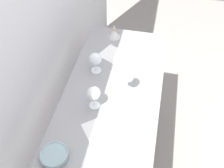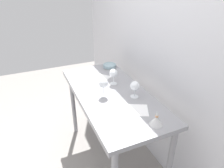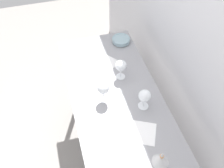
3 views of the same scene
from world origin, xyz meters
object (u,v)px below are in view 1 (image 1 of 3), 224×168
(decanter_funnel, at_px, (114,33))
(tasting_sheet_upper, at_px, (118,57))
(tasting_sheet_lower, at_px, (102,129))
(tasting_bowl, at_px, (54,155))
(wine_glass_far_left, at_px, (94,94))
(wine_glass_far_right, at_px, (95,59))
(wine_glass_near_center, at_px, (128,76))

(decanter_funnel, bearing_deg, tasting_sheet_upper, -161.74)
(tasting_sheet_upper, distance_m, tasting_sheet_lower, 0.66)
(tasting_bowl, bearing_deg, decanter_funnel, -5.34)
(tasting_sheet_upper, xyz_separation_m, tasting_sheet_lower, (-0.66, -0.03, 0.00))
(decanter_funnel, bearing_deg, tasting_sheet_lower, -173.12)
(wine_glass_far_left, distance_m, wine_glass_far_right, 0.32)
(wine_glass_near_center, xyz_separation_m, tasting_sheet_upper, (0.31, 0.13, -0.12))
(tasting_sheet_lower, height_order, decanter_funnel, decanter_funnel)
(wine_glass_far_right, relative_size, decanter_funnel, 1.32)
(wine_glass_far_right, xyz_separation_m, tasting_sheet_lower, (-0.48, -0.16, -0.11))
(wine_glass_far_left, xyz_separation_m, tasting_bowl, (-0.40, 0.13, -0.09))
(tasting_sheet_upper, relative_size, tasting_bowl, 1.74)
(tasting_sheet_lower, relative_size, decanter_funnel, 1.65)
(tasting_bowl, bearing_deg, wine_glass_far_right, -4.60)
(wine_glass_far_right, xyz_separation_m, tasting_sheet_upper, (0.18, -0.13, -0.11))
(wine_glass_near_center, xyz_separation_m, tasting_bowl, (-0.59, 0.31, -0.10))
(tasting_sheet_upper, xyz_separation_m, decanter_funnel, (0.24, 0.08, 0.04))
(decanter_funnel, bearing_deg, tasting_bowl, 174.66)
(wine_glass_near_center, bearing_deg, tasting_sheet_lower, 164.67)
(wine_glass_far_left, bearing_deg, tasting_bowl, 162.42)
(tasting_sheet_upper, height_order, tasting_bowl, tasting_bowl)
(tasting_sheet_lower, distance_m, decanter_funnel, 0.91)
(wine_glass_far_right, height_order, tasting_sheet_upper, wine_glass_far_right)
(wine_glass_near_center, xyz_separation_m, decanter_funnel, (0.55, 0.21, -0.09))
(wine_glass_far_left, distance_m, tasting_sheet_upper, 0.51)
(wine_glass_near_center, height_order, wine_glass_far_right, wine_glass_near_center)
(wine_glass_far_left, bearing_deg, tasting_sheet_upper, -6.69)
(wine_glass_near_center, distance_m, tasting_sheet_lower, 0.39)
(tasting_sheet_upper, distance_m, tasting_bowl, 0.91)
(tasting_sheet_lower, bearing_deg, tasting_bowl, 99.71)
(wine_glass_far_right, height_order, decanter_funnel, wine_glass_far_right)
(wine_glass_far_right, distance_m, decanter_funnel, 0.43)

